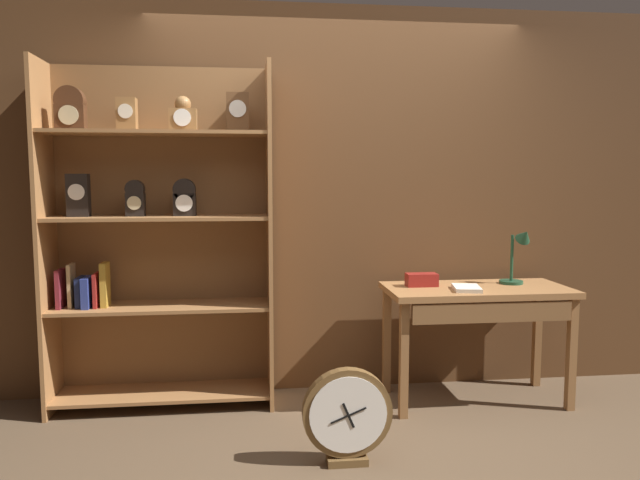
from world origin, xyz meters
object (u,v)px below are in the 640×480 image
(workbench, at_px, (478,303))
(open_repair_manual, at_px, (467,288))
(bookshelf, at_px, (156,233))
(desk_lamp, at_px, (519,254))
(toolbox_small, at_px, (422,280))
(round_clock_large, at_px, (347,416))

(workbench, height_order, open_repair_manual, open_repair_manual)
(bookshelf, relative_size, desk_lamp, 5.58)
(workbench, distance_m, toolbox_small, 0.39)
(desk_lamp, distance_m, open_repair_manual, 0.48)
(toolbox_small, bearing_deg, workbench, -15.21)
(open_repair_manual, height_order, round_clock_large, open_repair_manual)
(toolbox_small, distance_m, open_repair_manual, 0.30)
(desk_lamp, bearing_deg, bookshelf, 177.10)
(open_repair_manual, bearing_deg, toolbox_small, 156.33)
(workbench, height_order, toolbox_small, toolbox_small)
(bookshelf, height_order, workbench, bookshelf)
(desk_lamp, xyz_separation_m, open_repair_manual, (-0.41, -0.17, -0.19))
(round_clock_large, bearing_deg, bookshelf, 138.20)
(desk_lamp, relative_size, toolbox_small, 1.93)
(open_repair_manual, xyz_separation_m, round_clock_large, (-0.87, -0.67, -0.51))
(toolbox_small, relative_size, open_repair_manual, 0.91)
(workbench, bearing_deg, toolbox_small, 164.79)
(workbench, distance_m, open_repair_manual, 0.17)
(toolbox_small, height_order, open_repair_manual, toolbox_small)
(open_repair_manual, bearing_deg, round_clock_large, -131.05)
(bookshelf, relative_size, workbench, 1.84)
(desk_lamp, height_order, round_clock_large, desk_lamp)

